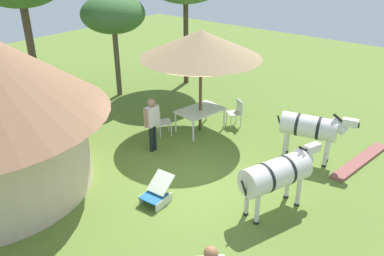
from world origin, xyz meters
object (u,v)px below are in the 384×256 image
(shade_umbrella, at_px, (201,44))
(patio_dining_table, at_px, (200,112))
(acacia_tree_left_background, at_px, (113,14))
(patio_chair_east_end, at_px, (236,111))
(zebra_nearest_camera, at_px, (311,128))
(striped_lounge_chair, at_px, (157,193))
(patio_chair_near_hut, at_px, (162,120))
(zebra_by_umbrella, at_px, (277,174))
(guest_beside_umbrella, at_px, (152,120))

(shade_umbrella, relative_size, patio_dining_table, 2.28)
(shade_umbrella, xyz_separation_m, acacia_tree_left_background, (0.54, 4.60, 0.31))
(patio_chair_east_end, xyz_separation_m, zebra_nearest_camera, (-0.66, -2.88, 0.50))
(patio_dining_table, relative_size, striped_lounge_chair, 1.97)
(patio_chair_near_hut, height_order, zebra_nearest_camera, zebra_nearest_camera)
(patio_chair_east_end, height_order, zebra_nearest_camera, zebra_nearest_camera)
(striped_lounge_chair, relative_size, zebra_nearest_camera, 0.39)
(patio_chair_east_end, bearing_deg, patio_dining_table, 90.00)
(striped_lounge_chair, height_order, zebra_nearest_camera, zebra_nearest_camera)
(zebra_by_umbrella, bearing_deg, acacia_tree_left_background, -178.77)
(patio_dining_table, distance_m, zebra_by_umbrella, 4.58)
(acacia_tree_left_background, bearing_deg, patio_chair_near_hut, -112.55)
(guest_beside_umbrella, bearing_deg, shade_umbrella, 169.63)
(zebra_nearest_camera, xyz_separation_m, acacia_tree_left_background, (0.13, 8.19, 2.19))
(shade_umbrella, bearing_deg, guest_beside_umbrella, 172.96)
(patio_chair_near_hut, relative_size, guest_beside_umbrella, 0.54)
(patio_dining_table, height_order, patio_chair_near_hut, patio_chair_near_hut)
(guest_beside_umbrella, xyz_separation_m, acacia_tree_left_background, (2.53, 4.35, 2.20))
(striped_lounge_chair, bearing_deg, patio_chair_near_hut, -53.08)
(guest_beside_umbrella, relative_size, striped_lounge_chair, 2.00)
(shade_umbrella, distance_m, zebra_by_umbrella, 4.96)
(patio_chair_east_end, xyz_separation_m, patio_chair_near_hut, (-2.13, 1.46, 0.00))
(striped_lounge_chair, relative_size, acacia_tree_left_background, 0.21)
(patio_dining_table, bearing_deg, zebra_by_umbrella, -119.71)
(shade_umbrella, xyz_separation_m, striped_lounge_chair, (-3.79, -1.61, -2.65))
(patio_chair_near_hut, distance_m, acacia_tree_left_background, 4.96)
(guest_beside_umbrella, distance_m, acacia_tree_left_background, 5.50)
(patio_chair_east_end, height_order, patio_chair_near_hut, same)
(acacia_tree_left_background, bearing_deg, zebra_nearest_camera, -90.91)
(patio_dining_table, height_order, zebra_by_umbrella, zebra_by_umbrella)
(guest_beside_umbrella, distance_m, zebra_by_umbrella, 4.23)
(zebra_nearest_camera, height_order, zebra_by_umbrella, zebra_nearest_camera)
(patio_chair_east_end, xyz_separation_m, acacia_tree_left_background, (-0.53, 5.31, 2.69))
(zebra_by_umbrella, relative_size, acacia_tree_left_background, 0.57)
(patio_dining_table, relative_size, acacia_tree_left_background, 0.42)
(shade_umbrella, bearing_deg, striped_lounge_chair, -156.92)
(striped_lounge_chair, height_order, acacia_tree_left_background, acacia_tree_left_background)
(shade_umbrella, bearing_deg, acacia_tree_left_background, 83.25)
(patio_chair_east_end, distance_m, guest_beside_umbrella, 3.25)
(acacia_tree_left_background, bearing_deg, patio_dining_table, -96.75)
(patio_chair_east_end, xyz_separation_m, striped_lounge_chair, (-4.86, -0.90, -0.27))
(patio_chair_east_end, relative_size, acacia_tree_left_background, 0.23)
(shade_umbrella, xyz_separation_m, guest_beside_umbrella, (-1.99, 0.25, -1.90))
(shade_umbrella, bearing_deg, zebra_by_umbrella, -119.71)
(patio_chair_near_hut, distance_m, striped_lounge_chair, 3.62)
(patio_dining_table, xyz_separation_m, guest_beside_umbrella, (-1.99, 0.25, 0.34))
(patio_chair_near_hut, bearing_deg, guest_beside_umbrella, -26.45)
(patio_dining_table, bearing_deg, shade_umbrella, -135.00)
(striped_lounge_chair, xyz_separation_m, zebra_nearest_camera, (4.20, -1.98, 0.77))
(guest_beside_umbrella, relative_size, zebra_by_umbrella, 0.74)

